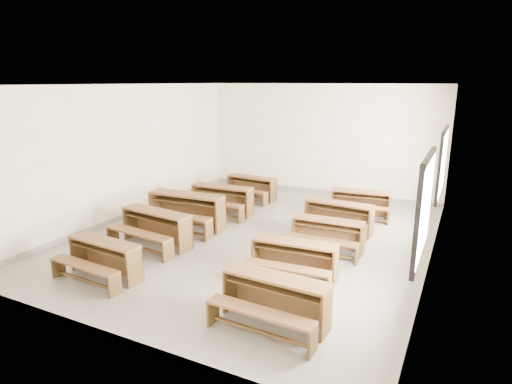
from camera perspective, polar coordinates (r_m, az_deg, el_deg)
The scene contains 11 objects.
room at distance 8.75m, azimuth 0.53°, elevation 7.19°, with size 8.50×8.50×3.20m.
desk_set_0 at distance 7.82m, azimuth -19.69°, elevation -8.07°, with size 1.47×0.83×0.64m.
desk_set_1 at distance 8.95m, azimuth -13.32°, elevation -4.39°, with size 1.69×1.01×0.72m.
desk_set_2 at distance 9.83m, azimuth -9.40°, elevation -2.17°, with size 1.83×1.03×0.80m.
desk_set_3 at distance 10.81m, azimuth -4.63°, elevation -0.77°, with size 1.61×0.88×0.71m.
desk_set_4 at distance 12.10m, azimuth -0.72°, elevation 0.77°, with size 1.50×0.86×0.65m.
desk_set_5 at distance 6.04m, azimuth 2.43°, elevation -13.81°, with size 1.55×0.86×0.68m.
desk_set_6 at distance 7.33m, azimuth 5.02°, elevation -8.69°, with size 1.50×0.85×0.65m.
desk_set_7 at distance 8.58m, azimuth 9.47°, elevation -5.37°, with size 1.43×0.77×0.63m.
desk_set_8 at distance 9.63m, azimuth 10.87°, elevation -3.05°, with size 1.56×0.89×0.68m.
desk_set_9 at distance 10.89m, azimuth 13.75°, elevation -1.27°, with size 1.50×0.89×0.64m.
Camera 1 is at (3.89, -7.81, 3.27)m, focal length 30.00 mm.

